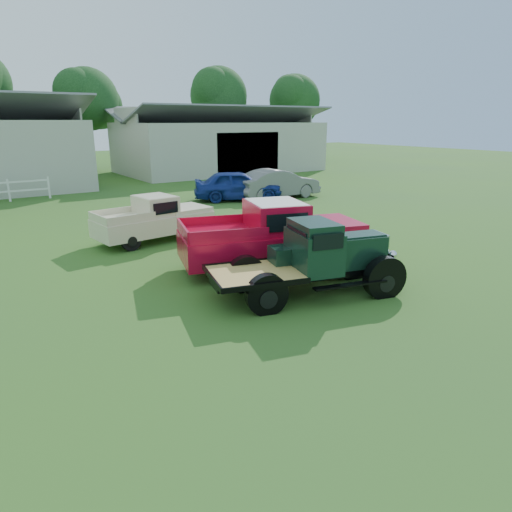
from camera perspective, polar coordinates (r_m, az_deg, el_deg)
ground at (r=10.33m, az=2.84°, el=-7.35°), size 120.00×120.00×0.00m
shed_right at (r=39.78m, az=-4.57°, el=14.28°), size 16.80×9.20×5.20m
tree_c at (r=41.91m, az=-20.17°, el=16.08°), size 5.40×5.40×9.00m
tree_d at (r=47.82m, az=-4.64°, el=17.54°), size 6.00×6.00×10.00m
tree_e at (r=50.67m, az=4.80°, el=17.20°), size 5.70×5.70×9.50m
vintage_flatbed at (r=11.24m, az=6.74°, el=-0.37°), size 5.03×3.01×1.87m
red_pickup at (r=13.24m, az=2.03°, el=2.63°), size 5.84×3.58×1.99m
white_pickup at (r=16.80m, az=-12.62°, el=4.55°), size 4.50×2.16×1.59m
misc_car_blue at (r=24.97m, az=-2.25°, el=8.82°), size 5.09×3.76×1.61m
misc_car_grey at (r=25.74m, az=2.73°, el=9.02°), size 4.91×1.94×1.59m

